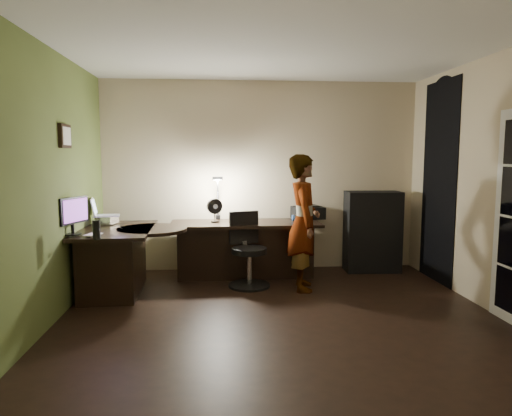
{
  "coord_description": "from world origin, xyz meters",
  "views": [
    {
      "loc": [
        -0.61,
        -4.55,
        1.65
      ],
      "look_at": [
        -0.15,
        1.05,
        1.0
      ],
      "focal_mm": 32.0,
      "sensor_mm": 36.0,
      "label": 1
    }
  ],
  "objects": [
    {
      "name": "ceiling",
      "position": [
        0.0,
        0.0,
        2.71
      ],
      "size": [
        4.5,
        4.0,
        0.01
      ],
      "primitive_type": "cube",
      "color": "silver",
      "rests_on": "floor"
    },
    {
      "name": "desk_fan",
      "position": [
        -0.67,
        1.57,
        0.91
      ],
      "size": [
        0.23,
        0.18,
        0.32
      ],
      "primitive_type": "cube",
      "rotation": [
        0.0,
        0.0,
        0.36
      ],
      "color": "black",
      "rests_on": "desk_right"
    },
    {
      "name": "wall_right",
      "position": [
        2.25,
        0.0,
        1.35
      ],
      "size": [
        0.01,
        4.0,
        2.7
      ],
      "primitive_type": "cube",
      "color": "#C1AE8A",
      "rests_on": "floor"
    },
    {
      "name": "desk_lamp",
      "position": [
        -0.62,
        1.83,
        1.08
      ],
      "size": [
        0.2,
        0.31,
        0.64
      ],
      "primitive_type": "cube",
      "rotation": [
        0.0,
        0.0,
        0.14
      ],
      "color": "black",
      "rests_on": "desk_right"
    },
    {
      "name": "pen",
      "position": [
        -1.77,
        0.86,
        0.8
      ],
      "size": [
        0.06,
        0.12,
        0.01
      ],
      "primitive_type": "cube",
      "rotation": [
        0.0,
        0.0,
        0.42
      ],
      "color": "black",
      "rests_on": "desk_left"
    },
    {
      "name": "person",
      "position": [
        0.42,
        0.91,
        0.83
      ],
      "size": [
        0.44,
        0.62,
        1.66
      ],
      "primitive_type": "imported",
      "rotation": [
        0.0,
        0.0,
        1.49
      ],
      "color": "#D8A88C",
      "rests_on": "floor"
    },
    {
      "name": "wall_left",
      "position": [
        -2.25,
        0.0,
        1.35
      ],
      "size": [
        0.01,
        4.0,
        2.7
      ],
      "primitive_type": "cube",
      "color": "#C1AE8A",
      "rests_on": "floor"
    },
    {
      "name": "floor",
      "position": [
        0.0,
        0.0,
        -0.01
      ],
      "size": [
        4.5,
        4.0,
        0.01
      ],
      "primitive_type": "cube",
      "color": "black",
      "rests_on": "ground"
    },
    {
      "name": "phone",
      "position": [
        -1.98,
        0.6,
        0.8
      ],
      "size": [
        0.07,
        0.14,
        0.01
      ],
      "primitive_type": "cube",
      "rotation": [
        0.0,
        0.0,
        0.05
      ],
      "color": "black",
      "rests_on": "desk_left"
    },
    {
      "name": "desk_right",
      "position": [
        -0.25,
        1.52,
        0.38
      ],
      "size": [
        2.01,
        0.71,
        0.75
      ],
      "primitive_type": "cube",
      "rotation": [
        0.0,
        0.0,
        0.0
      ],
      "color": "black",
      "rests_on": "floor"
    },
    {
      "name": "laptop_stand",
      "position": [
        -2.02,
        1.27,
        0.84
      ],
      "size": [
        0.28,
        0.26,
        0.09
      ],
      "primitive_type": "cube",
      "rotation": [
        0.0,
        0.0,
        -0.37
      ],
      "color": "silver",
      "rests_on": "desk_left"
    },
    {
      "name": "speaker",
      "position": [
        -1.85,
        0.14,
        0.9
      ],
      "size": [
        0.1,
        0.1,
        0.2
      ],
      "primitive_type": "cylinder",
      "rotation": [
        0.0,
        0.0,
        -0.32
      ],
      "color": "black",
      "rests_on": "desk_left"
    },
    {
      "name": "monitor",
      "position": [
        -2.18,
        0.44,
        0.95
      ],
      "size": [
        0.23,
        0.45,
        0.29
      ],
      "primitive_type": "cube",
      "rotation": [
        0.0,
        0.0,
        -0.34
      ],
      "color": "black",
      "rests_on": "desk_left"
    },
    {
      "name": "wall_back",
      "position": [
        0.0,
        2.0,
        1.35
      ],
      "size": [
        4.5,
        0.01,
        2.7
      ],
      "primitive_type": "cube",
      "color": "#C1AE8A",
      "rests_on": "floor"
    },
    {
      "name": "green_wall_overlay",
      "position": [
        -2.24,
        0.0,
        1.35
      ],
      "size": [
        0.0,
        4.0,
        2.7
      ],
      "primitive_type": "cube",
      "color": "#51622B",
      "rests_on": "floor"
    },
    {
      "name": "desk_left",
      "position": [
        -1.83,
        0.94,
        0.39
      ],
      "size": [
        0.87,
        1.38,
        0.78
      ],
      "primitive_type": "cube",
      "rotation": [
        0.0,
        0.0,
        0.03
      ],
      "color": "black",
      "rests_on": "floor"
    },
    {
      "name": "laptop",
      "position": [
        -2.02,
        1.27,
        1.0
      ],
      "size": [
        0.38,
        0.36,
        0.23
      ],
      "primitive_type": "cube",
      "rotation": [
        0.0,
        0.0,
        0.17
      ],
      "color": "silver",
      "rests_on": "laptop_stand"
    },
    {
      "name": "office_chair",
      "position": [
        -0.24,
        1.06,
        0.47
      ],
      "size": [
        0.64,
        0.64,
        0.94
      ],
      "primitive_type": "cube",
      "rotation": [
        0.0,
        0.0,
        0.26
      ],
      "color": "black",
      "rests_on": "floor"
    },
    {
      "name": "cabinet",
      "position": [
        1.57,
        1.71,
        0.57
      ],
      "size": [
        0.78,
        0.41,
        1.14
      ],
      "primitive_type": "cube",
      "rotation": [
        0.0,
        0.0,
        -0.04
      ],
      "color": "black",
      "rests_on": "floor"
    },
    {
      "name": "wall_front",
      "position": [
        0.0,
        -2.0,
        1.35
      ],
      "size": [
        4.5,
        0.01,
        2.7
      ],
      "primitive_type": "cube",
      "color": "#C1AE8A",
      "rests_on": "floor"
    },
    {
      "name": "printer",
      "position": [
        0.65,
        1.8,
        0.85
      ],
      "size": [
        0.46,
        0.38,
        0.19
      ],
      "primitive_type": "cube",
      "rotation": [
        0.0,
        0.0,
        0.14
      ],
      "color": "black",
      "rests_on": "desk_right"
    },
    {
      "name": "headphones",
      "position": [
        0.49,
        1.64,
        0.8
      ],
      "size": [
        0.2,
        0.09,
        0.09
      ],
      "primitive_type": "cube",
      "rotation": [
        0.0,
        0.0,
        0.06
      ],
      "color": "#2C549A",
      "rests_on": "desk_right"
    },
    {
      "name": "framed_picture",
      "position": [
        -2.22,
        0.45,
        1.85
      ],
      "size": [
        0.04,
        0.3,
        0.25
      ],
      "primitive_type": "cube",
      "color": "black",
      "rests_on": "wall_left"
    },
    {
      "name": "arched_doorway",
      "position": [
        2.24,
        1.15,
        1.3
      ],
      "size": [
        0.01,
        0.9,
        2.6
      ],
      "primitive_type": "cube",
      "color": "black",
      "rests_on": "floor"
    },
    {
      "name": "mouse",
      "position": [
        -1.92,
        0.25,
        0.81
      ],
      "size": [
        0.08,
        0.1,
        0.03
      ],
      "primitive_type": "ellipsoid",
      "rotation": [
        0.0,
        0.0,
        0.27
      ],
      "color": "silver",
      "rests_on": "desk_left"
    },
    {
      "name": "notepad",
      "position": [
        -1.96,
        0.41,
        0.8
      ],
      "size": [
        0.18,
        0.22,
        0.01
      ],
      "primitive_type": "cube",
      "rotation": [
        0.0,
        0.0,
        -0.25
      ],
      "color": "silver",
      "rests_on": "desk_left"
    }
  ]
}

